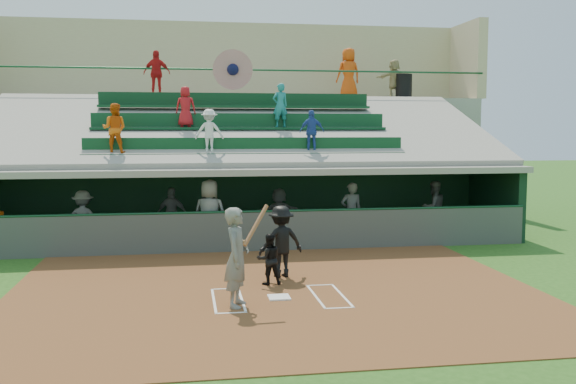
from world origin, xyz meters
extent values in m
plane|color=#255317|center=(0.00, 0.00, 0.00)|extent=(100.00, 100.00, 0.00)
cube|color=brown|center=(0.00, 0.50, 0.01)|extent=(11.00, 9.00, 0.02)
cube|color=white|center=(0.00, 0.00, 0.04)|extent=(0.43, 0.43, 0.03)
cube|color=white|center=(-0.75, 0.00, 0.02)|extent=(0.05, 1.80, 0.01)
cube|color=white|center=(0.75, 0.00, 0.02)|extent=(0.05, 1.80, 0.01)
cube|color=white|center=(-1.30, 0.00, 0.02)|extent=(0.05, 1.80, 0.01)
cube|color=white|center=(1.30, 0.00, 0.02)|extent=(0.05, 1.80, 0.01)
cube|color=silver|center=(-1.02, 0.90, 0.02)|extent=(0.60, 0.05, 0.01)
cube|color=silver|center=(1.02, 0.90, 0.02)|extent=(0.60, 0.05, 0.01)
cube|color=white|center=(-1.02, -0.90, 0.02)|extent=(0.60, 0.05, 0.01)
cube|color=white|center=(1.02, -0.90, 0.02)|extent=(0.60, 0.05, 0.01)
cube|color=gray|center=(0.00, 6.75, 0.02)|extent=(16.00, 3.50, 0.04)
cube|color=#99978B|center=(0.00, 13.50, 2.30)|extent=(20.00, 3.00, 4.60)
cube|color=#484D48|center=(0.00, 5.00, 0.55)|extent=(16.00, 0.06, 1.10)
cylinder|color=#133E24|center=(0.00, 5.00, 1.12)|extent=(16.00, 0.08, 0.08)
cube|color=black|center=(0.00, 8.50, 1.10)|extent=(16.00, 0.25, 2.20)
cube|color=black|center=(8.00, 6.75, 1.10)|extent=(0.25, 3.50, 2.20)
cube|color=gray|center=(0.00, 6.75, 2.20)|extent=(16.40, 3.90, 0.18)
cube|color=gray|center=(0.00, 10.25, 1.15)|extent=(16.40, 3.50, 2.30)
cube|color=gray|center=(0.00, 11.90, 2.30)|extent=(16.40, 0.30, 4.60)
cube|color=gray|center=(0.00, 8.60, 3.45)|extent=(16.40, 6.51, 2.37)
cube|color=#0D3C23|center=(0.00, 6.20, 2.65)|extent=(9.40, 0.42, 0.08)
cube|color=#0D3C1D|center=(0.00, 6.40, 2.91)|extent=(9.40, 0.06, 0.45)
cube|color=#0C351C|center=(0.00, 8.10, 3.40)|extent=(9.40, 0.42, 0.08)
cube|color=#0D3B1E|center=(0.00, 8.30, 3.66)|extent=(9.40, 0.06, 0.45)
cube|color=#0C381B|center=(0.00, 10.00, 4.15)|extent=(9.40, 0.42, 0.08)
cube|color=#0B3318|center=(0.00, 10.20, 4.41)|extent=(9.40, 0.06, 0.45)
imported|color=#DD5C0D|center=(-3.78, 6.30, 3.40)|extent=(0.77, 0.65, 1.42)
imported|color=silver|center=(-1.12, 6.30, 3.32)|extent=(0.86, 0.55, 1.27)
imported|color=#2848A0|center=(1.91, 6.30, 3.32)|extent=(0.74, 0.32, 1.26)
imported|color=#AF1419|center=(-1.78, 8.20, 4.08)|extent=(0.65, 0.44, 1.28)
imported|color=#1B7A7C|center=(1.24, 8.20, 4.14)|extent=(0.58, 0.46, 1.41)
cylinder|color=#154325|center=(0.00, 12.00, 5.60)|extent=(20.00, 0.07, 0.07)
cylinder|color=#A42017|center=(0.00, 11.98, 5.60)|extent=(1.50, 0.06, 1.50)
sphere|color=#0C0F33|center=(0.00, 11.95, 5.60)|extent=(0.44, 0.44, 0.44)
cube|color=tan|center=(0.00, 15.00, 6.20)|extent=(20.00, 0.40, 3.20)
cube|color=tan|center=(10.00, 13.50, 6.20)|extent=(0.40, 3.00, 3.20)
imported|color=#5D5F5A|center=(-0.87, -0.45, 0.97)|extent=(0.64, 0.80, 1.90)
cylinder|color=#9A5F38|center=(-0.52, -0.60, 1.60)|extent=(0.56, 0.54, 0.75)
sphere|color=olive|center=(-0.74, -0.45, 1.25)|extent=(0.10, 0.10, 0.10)
imported|color=black|center=(-0.05, 1.16, 0.58)|extent=(0.59, 0.49, 1.11)
imported|color=black|center=(0.32, 1.83, 0.84)|extent=(1.18, 0.86, 1.64)
cube|color=olive|center=(0.03, 7.95, 0.24)|extent=(13.17, 2.37, 0.40)
imported|color=#60625C|center=(-4.69, 6.16, 0.85)|extent=(1.09, 0.67, 1.62)
imported|color=#585B56|center=(-2.23, 6.87, 0.85)|extent=(1.02, 0.66, 1.61)
imported|color=#5A5D58|center=(-1.17, 5.38, 1.02)|extent=(1.09, 0.87, 1.95)
imported|color=#51534F|center=(0.98, 6.70, 0.82)|extent=(1.48, 0.57, 1.56)
imported|color=#575A55|center=(3.08, 6.08, 0.92)|extent=(0.65, 0.44, 1.75)
imported|color=#565954|center=(5.97, 6.81, 0.89)|extent=(0.96, 0.83, 1.70)
cylinder|color=black|center=(6.98, 12.73, 5.09)|extent=(0.66, 0.66, 0.98)
imported|color=red|center=(-2.81, 12.03, 5.44)|extent=(1.02, 0.51, 1.67)
imported|color=#CF450C|center=(4.76, 13.09, 5.62)|extent=(1.09, 0.81, 2.03)
imported|color=tan|center=(6.61, 12.89, 5.40)|extent=(1.55, 0.81, 1.59)
camera|label=1|loc=(-1.81, -12.45, 3.42)|focal=40.00mm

